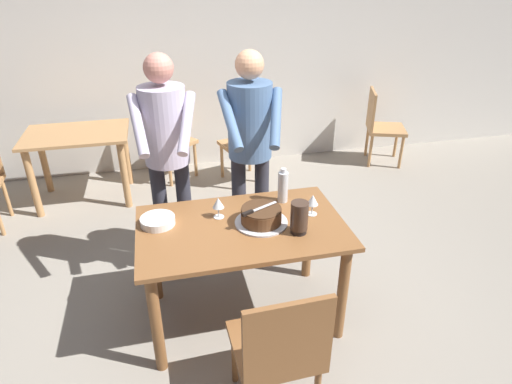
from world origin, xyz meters
TOP-DOWN VIEW (x-y plane):
  - ground_plane at (0.00, 0.00)m, footprint 14.00×14.00m
  - back_wall at (0.00, 2.78)m, footprint 10.00×0.12m
  - main_dining_table at (0.00, 0.00)m, footprint 1.32×0.81m
  - cake_on_platter at (0.13, -0.00)m, footprint 0.34×0.34m
  - cake_knife at (0.06, -0.03)m, footprint 0.25×0.14m
  - plate_stack at (-0.52, 0.14)m, footprint 0.22×0.22m
  - wine_glass_near at (0.48, 0.03)m, footprint 0.08×0.08m
  - wine_glass_far at (-0.13, 0.14)m, footprint 0.08×0.08m
  - water_bottle at (0.34, 0.25)m, footprint 0.07×0.07m
  - hurricane_lamp at (0.33, -0.16)m, footprint 0.11×0.11m
  - person_cutting_cake at (0.19, 0.62)m, footprint 0.47×0.56m
  - person_standing_beside at (-0.41, 0.65)m, footprint 0.47×0.56m
  - chair_near_side at (0.03, -0.78)m, footprint 0.45×0.45m
  - background_table at (-1.26, 2.08)m, footprint 1.00×0.70m
  - background_chair_0 at (0.46, 2.07)m, footprint 0.54×0.54m
  - background_chair_1 at (2.18, 2.28)m, footprint 0.56×0.56m
  - background_chair_2 at (-0.39, 2.38)m, footprint 0.61×0.61m

SIDE VIEW (x-z plane):
  - ground_plane at x=0.00m, z-range 0.00..0.00m
  - chair_near_side at x=0.03m, z-range 0.04..0.94m
  - background_chair_0 at x=0.46m, z-range 0.04..0.94m
  - background_chair_1 at x=2.18m, z-range 0.04..0.94m
  - background_chair_2 at x=-0.39m, z-range 0.04..0.94m
  - background_table at x=-1.26m, z-range 0.21..0.95m
  - main_dining_table at x=0.00m, z-range 0.25..1.00m
  - plate_stack at x=-0.52m, z-range 0.75..0.80m
  - cake_on_platter at x=0.13m, z-range 0.75..0.86m
  - wine_glass_near at x=0.48m, z-range 0.78..0.92m
  - wine_glass_far at x=-0.13m, z-range 0.78..0.92m
  - hurricane_lamp at x=0.33m, z-range 0.75..0.96m
  - water_bottle at x=0.34m, z-range 0.74..0.99m
  - cake_knife at x=0.06m, z-range 0.86..0.88m
  - person_cutting_cake at x=0.19m, z-range 0.22..1.94m
  - person_standing_beside at x=-0.41m, z-range 0.22..1.94m
  - back_wall at x=0.00m, z-range 0.00..2.70m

